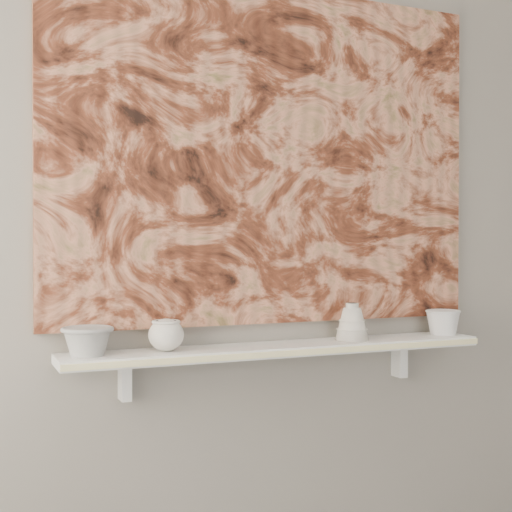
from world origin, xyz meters
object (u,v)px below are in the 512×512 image
cup_cream (166,335)px  bell_vessel (352,321)px  painting (271,155)px  bowl_white (443,322)px  bowl_grey (87,341)px  shelf (282,349)px

cup_cream → bell_vessel: (0.64, 0.00, 0.01)m
bell_vessel → painting: bearing=162.7°
painting → bowl_white: 0.85m
bowl_grey → cup_cream: cup_cream is taller
cup_cream → bowl_white: size_ratio=0.87×
bowl_grey → cup_cream: bearing=0.0°
painting → bowl_grey: (-0.61, -0.08, -0.57)m
shelf → painting: (0.00, 0.08, 0.62)m
shelf → cup_cream: cup_cream is taller
shelf → bowl_white: bowl_white is taller
cup_cream → painting: bearing=12.0°
painting → bowl_grey: 0.84m
cup_cream → bell_vessel: 0.64m
bowl_grey → bell_vessel: (0.87, 0.00, 0.02)m
bowl_grey → cup_cream: 0.23m
bowl_grey → bowl_white: (1.24, 0.00, 0.00)m
painting → cup_cream: size_ratio=14.21×
cup_cream → bowl_grey: bearing=180.0°
cup_cream → bowl_white: bearing=0.0°
painting → bowl_white: bearing=-7.3°
shelf → bowl_white: (0.63, 0.00, 0.06)m
bowl_grey → shelf: bearing=0.0°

